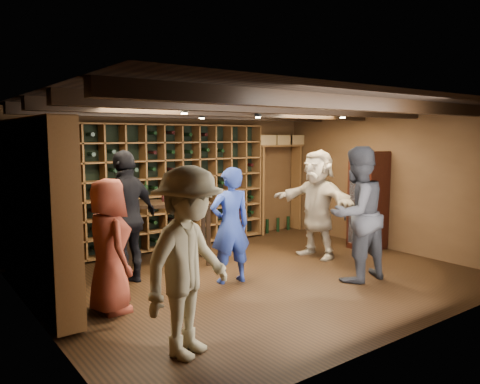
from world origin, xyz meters
TOP-DOWN VIEW (x-y plane):
  - ground at (0.00, 0.00)m, footprint 6.00×6.00m
  - room_shell at (0.00, 0.05)m, footprint 6.00×6.00m
  - wine_rack_back at (-0.52, 2.33)m, footprint 4.65×0.30m
  - wine_rack_left at (-2.83, 0.82)m, footprint 0.30×2.65m
  - crate_shelf at (2.41, 2.32)m, footprint 1.20×0.32m
  - display_cabinet at (2.71, 0.20)m, footprint 0.55×0.50m
  - man_blue_shirt at (-0.46, 0.05)m, footprint 0.65×0.49m
  - man_grey_suit at (1.04, -0.92)m, footprint 0.96×0.76m
  - guest_red_floral at (-2.24, -0.02)m, footprint 0.51×0.78m
  - guest_woman_black at (-1.64, 0.84)m, footprint 1.18×0.87m
  - guest_khaki at (-2.04, -1.52)m, footprint 1.32×1.08m
  - guest_beige at (1.54, 0.33)m, footprint 0.64×1.73m
  - tasting_table at (-0.70, 1.45)m, footprint 1.49×1.15m

SIDE VIEW (x-z plane):
  - ground at x=0.00m, z-range 0.00..0.00m
  - guest_red_floral at x=-2.24m, z-range 0.00..1.57m
  - man_blue_shirt at x=-0.46m, z-range 0.00..1.63m
  - display_cabinet at x=2.71m, z-range -0.02..1.73m
  - tasting_table at x=-0.70m, z-range 0.23..1.52m
  - guest_khaki at x=-2.04m, z-range 0.00..1.78m
  - guest_beige at x=1.54m, z-range 0.00..1.83m
  - guest_woman_black at x=-1.64m, z-range 0.00..1.86m
  - man_grey_suit at x=1.04m, z-range 0.00..1.91m
  - wine_rack_back at x=-0.52m, z-range 0.05..2.25m
  - wine_rack_left at x=-2.83m, z-range 0.05..2.25m
  - crate_shelf at x=2.41m, z-range 0.54..2.60m
  - room_shell at x=0.00m, z-range -0.58..5.42m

